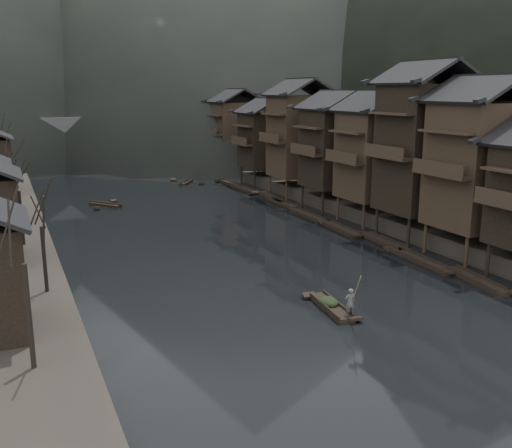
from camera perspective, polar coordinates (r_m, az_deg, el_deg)
water at (r=42.44m, az=2.83°, el=-5.50°), size 300.00×300.00×0.00m
right_bank at (r=93.51m, az=11.04°, el=5.19°), size 40.00×200.00×1.80m
stilt_houses at (r=65.48m, az=9.05°, el=8.98°), size 9.00×67.60×16.54m
bare_trees at (r=61.84m, az=-22.77°, el=5.43°), size 3.80×73.38×7.59m
moored_sampans at (r=65.50m, az=4.15°, el=1.39°), size 3.16×60.56×0.47m
midriver_boats at (r=86.76m, az=-12.14°, el=4.06°), size 18.20×34.53×0.45m
stone_bridge at (r=109.69m, az=-14.49°, el=8.39°), size 40.00×6.00×9.00m
hero_sampan at (r=36.91m, az=7.48°, el=-8.20°), size 1.65×5.34×0.44m
cargo_heap at (r=36.88m, az=7.27°, el=-7.24°), size 1.16×1.52×0.70m
boatman at (r=35.17m, az=9.40°, el=-7.40°), size 0.72×0.53×1.79m
bamboo_pole at (r=34.40m, az=9.85°, el=-2.99°), size 0.77×2.53×3.78m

